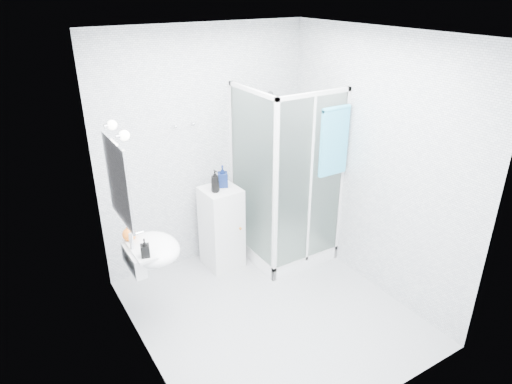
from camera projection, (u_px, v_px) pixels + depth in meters
room at (272, 192)px, 3.93m from camera, size 2.40×2.60×2.60m
shower_enclosure at (283, 223)px, 5.20m from camera, size 0.90×0.95×2.00m
wall_basin at (150, 250)px, 4.02m from camera, size 0.46×0.56×0.35m
mirror at (118, 182)px, 3.63m from camera, size 0.02×0.60×0.70m
vanity_lights at (117, 130)px, 3.48m from camera, size 0.10×0.40×0.08m
wall_hooks at (184, 125)px, 4.65m from camera, size 0.23×0.06×0.03m
storage_cabinet at (222, 227)px, 5.06m from camera, size 0.40×0.42×0.94m
hand_towel at (334, 140)px, 4.61m from camera, size 0.34×0.05×0.72m
shampoo_bottle_a at (215, 181)px, 4.75m from camera, size 0.10×0.10×0.24m
shampoo_bottle_b at (223, 176)px, 4.88m from camera, size 0.14×0.14×0.24m
soap_dispenser_orange at (129, 232)px, 4.03m from camera, size 0.14×0.14×0.16m
soap_dispenser_black at (145, 248)px, 3.78m from camera, size 0.09×0.09×0.16m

